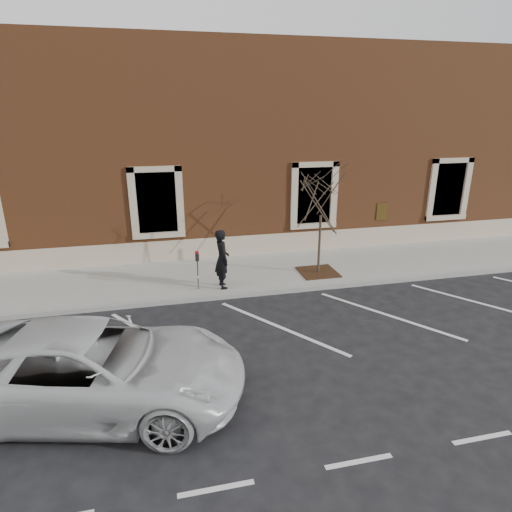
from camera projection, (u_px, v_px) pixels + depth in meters
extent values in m
plane|color=#28282B|center=(260.00, 295.00, 13.59)|extent=(120.00, 120.00, 0.00)
cube|color=#BAB9AF|center=(249.00, 273.00, 15.18)|extent=(40.00, 3.50, 0.15)
cube|color=#9E9E99|center=(261.00, 293.00, 13.52)|extent=(40.00, 0.12, 0.15)
cube|color=brown|center=(220.00, 146.00, 19.43)|extent=(40.00, 8.50, 8.00)
cube|color=tan|center=(239.00, 246.00, 16.66)|extent=(40.00, 0.06, 0.80)
cube|color=black|center=(157.00, 202.00, 15.53)|extent=(1.40, 0.30, 2.20)
cube|color=tan|center=(159.00, 235.00, 15.76)|extent=(1.90, 0.20, 0.20)
cube|color=black|center=(313.00, 195.00, 16.82)|extent=(1.40, 0.30, 2.20)
cube|color=tan|center=(313.00, 225.00, 17.05)|extent=(1.90, 0.20, 0.20)
cube|color=black|center=(446.00, 189.00, 18.10)|extent=(1.40, 0.30, 2.20)
cube|color=tan|center=(445.00, 217.00, 18.33)|extent=(1.90, 0.20, 0.20)
imported|color=black|center=(222.00, 259.00, 13.50)|extent=(0.53, 0.74, 1.91)
cylinder|color=#595B60|center=(198.00, 275.00, 13.49)|extent=(0.04, 0.04, 0.96)
cube|color=black|center=(197.00, 257.00, 13.29)|extent=(0.11, 0.09, 0.25)
cube|color=#B00B0E|center=(197.00, 252.00, 13.24)|extent=(0.11, 0.08, 0.06)
cube|color=white|center=(198.00, 277.00, 13.46)|extent=(0.05, 0.00, 0.07)
cube|color=#402B14|center=(318.00, 272.00, 15.03)|extent=(1.29, 1.29, 0.03)
cylinder|color=#3F3526|center=(319.00, 245.00, 14.70)|extent=(0.09, 0.09, 2.05)
imported|color=silver|center=(92.00, 368.00, 8.29)|extent=(6.44, 4.06, 1.66)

